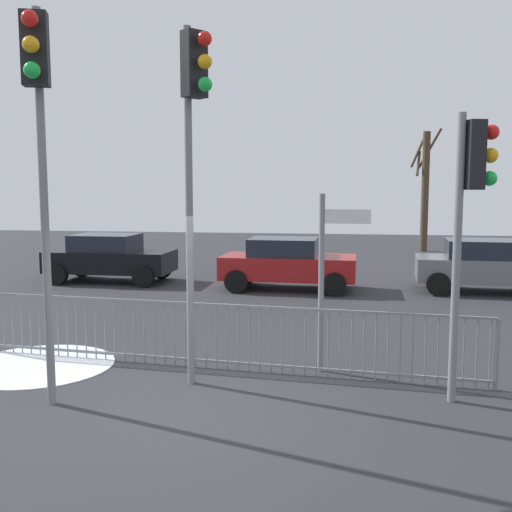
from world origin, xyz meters
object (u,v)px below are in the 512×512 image
(car_black_far, at_px, (109,257))
(traffic_light_foreground_left, at_px, (194,127))
(car_grey_trailing, at_px, (486,265))
(direction_sign_post, at_px, (326,273))
(traffic_light_rear_right, at_px, (38,119))
(car_red_mid, at_px, (287,263))
(traffic_light_rear_left, at_px, (470,193))
(bare_tree_left, at_px, (425,188))

(car_black_far, bearing_deg, traffic_light_foreground_left, -60.22)
(car_grey_trailing, bearing_deg, car_black_far, -177.54)
(car_grey_trailing, bearing_deg, direction_sign_post, -114.32)
(traffic_light_rear_right, relative_size, car_grey_trailing, 1.32)
(traffic_light_rear_right, xyz_separation_m, car_red_mid, (2.25, 9.61, -3.00))
(traffic_light_rear_left, height_order, car_grey_trailing, traffic_light_rear_left)
(direction_sign_post, height_order, car_black_far, direction_sign_post)
(traffic_light_rear_left, xyz_separation_m, car_black_far, (-8.78, 9.12, -2.08))
(direction_sign_post, xyz_separation_m, car_grey_trailing, (4.18, 7.80, -0.82))
(direction_sign_post, bearing_deg, traffic_light_rear_left, -25.94)
(traffic_light_foreground_left, relative_size, car_grey_trailing, 1.32)
(traffic_light_foreground_left, height_order, direction_sign_post, traffic_light_foreground_left)
(traffic_light_rear_right, distance_m, direction_sign_post, 4.67)
(traffic_light_foreground_left, xyz_separation_m, car_black_far, (-5.03, 9.03, -2.99))
(traffic_light_rear_left, relative_size, car_black_far, 1.02)
(direction_sign_post, height_order, car_red_mid, direction_sign_post)
(car_black_far, xyz_separation_m, car_grey_trailing, (11.05, -0.27, 0.00))
(car_grey_trailing, distance_m, car_red_mid, 5.50)
(direction_sign_post, xyz_separation_m, car_red_mid, (-1.31, 7.51, -0.82))
(traffic_light_rear_left, distance_m, traffic_light_rear_right, 5.65)
(traffic_light_foreground_left, height_order, car_black_far, traffic_light_foreground_left)
(traffic_light_rear_left, bearing_deg, car_black_far, -152.41)
(traffic_light_rear_right, height_order, car_red_mid, traffic_light_rear_right)
(traffic_light_rear_right, height_order, direction_sign_post, traffic_light_rear_right)
(car_grey_trailing, bearing_deg, traffic_light_rear_left, -100.53)
(traffic_light_rear_right, distance_m, bare_tree_left, 21.97)
(car_black_far, distance_m, car_grey_trailing, 11.05)
(car_black_far, height_order, car_grey_trailing, same)
(direction_sign_post, relative_size, car_grey_trailing, 0.72)
(car_red_mid, bearing_deg, car_black_far, 175.99)
(traffic_light_rear_left, relative_size, car_grey_trailing, 0.99)
(traffic_light_rear_right, xyz_separation_m, car_black_far, (-3.31, 10.17, -3.00))
(car_red_mid, height_order, bare_tree_left, bare_tree_left)
(traffic_light_foreground_left, bearing_deg, bare_tree_left, -155.90)
(direction_sign_post, bearing_deg, car_grey_trailing, 64.51)
(car_black_far, bearing_deg, bare_tree_left, 44.99)
(car_red_mid, bearing_deg, car_grey_trailing, 4.83)
(traffic_light_rear_right, xyz_separation_m, bare_tree_left, (7.43, 20.66, -0.89))
(traffic_light_rear_left, xyz_separation_m, bare_tree_left, (1.96, 19.60, 0.03))
(car_black_far, relative_size, car_red_mid, 0.99)
(traffic_light_rear_left, xyz_separation_m, traffic_light_rear_right, (-5.47, -1.06, 0.92))
(direction_sign_post, xyz_separation_m, car_black_far, (-6.87, 8.07, -0.82))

